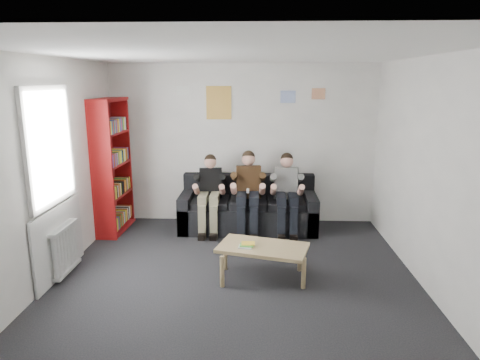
{
  "coord_description": "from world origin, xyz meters",
  "views": [
    {
      "loc": [
        0.26,
        -4.74,
        2.42
      ],
      "look_at": [
        0.0,
        1.3,
        1.0
      ],
      "focal_mm": 32.0,
      "sensor_mm": 36.0,
      "label": 1
    }
  ],
  "objects_px": {
    "coffee_table": "(263,250)",
    "person_right": "(287,194)",
    "bookshelf": "(113,166)",
    "person_middle": "(248,193)",
    "sofa": "(248,210)",
    "person_left": "(210,194)"
  },
  "relations": [
    {
      "from": "sofa",
      "to": "person_right",
      "type": "height_order",
      "value": "person_right"
    },
    {
      "from": "person_middle",
      "to": "person_right",
      "type": "distance_m",
      "value": 0.62
    },
    {
      "from": "person_left",
      "to": "person_middle",
      "type": "height_order",
      "value": "person_middle"
    },
    {
      "from": "bookshelf",
      "to": "person_middle",
      "type": "height_order",
      "value": "bookshelf"
    },
    {
      "from": "bookshelf",
      "to": "person_middle",
      "type": "distance_m",
      "value": 2.21
    },
    {
      "from": "bookshelf",
      "to": "person_right",
      "type": "distance_m",
      "value": 2.82
    },
    {
      "from": "bookshelf",
      "to": "sofa",
      "type": "bearing_deg",
      "value": 6.94
    },
    {
      "from": "coffee_table",
      "to": "person_left",
      "type": "height_order",
      "value": "person_left"
    },
    {
      "from": "person_middle",
      "to": "person_right",
      "type": "relative_size",
      "value": 1.03
    },
    {
      "from": "bookshelf",
      "to": "person_right",
      "type": "bearing_deg",
      "value": 1.77
    },
    {
      "from": "sofa",
      "to": "person_left",
      "type": "height_order",
      "value": "person_left"
    },
    {
      "from": "person_middle",
      "to": "person_left",
      "type": "bearing_deg",
      "value": 173.65
    },
    {
      "from": "coffee_table",
      "to": "person_right",
      "type": "relative_size",
      "value": 0.84
    },
    {
      "from": "bookshelf",
      "to": "coffee_table",
      "type": "bearing_deg",
      "value": -33.24
    },
    {
      "from": "sofa",
      "to": "coffee_table",
      "type": "relative_size",
      "value": 2.07
    },
    {
      "from": "person_middle",
      "to": "sofa",
      "type": "bearing_deg",
      "value": 84.04
    },
    {
      "from": "person_left",
      "to": "person_right",
      "type": "relative_size",
      "value": 0.98
    },
    {
      "from": "sofa",
      "to": "person_left",
      "type": "relative_size",
      "value": 1.77
    },
    {
      "from": "coffee_table",
      "to": "person_right",
      "type": "xyz_separation_m",
      "value": [
        0.4,
        1.68,
        0.27
      ]
    },
    {
      "from": "coffee_table",
      "to": "person_right",
      "type": "distance_m",
      "value": 1.75
    },
    {
      "from": "sofa",
      "to": "bookshelf",
      "type": "bearing_deg",
      "value": -175.05
    },
    {
      "from": "sofa",
      "to": "coffee_table",
      "type": "distance_m",
      "value": 1.89
    }
  ]
}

